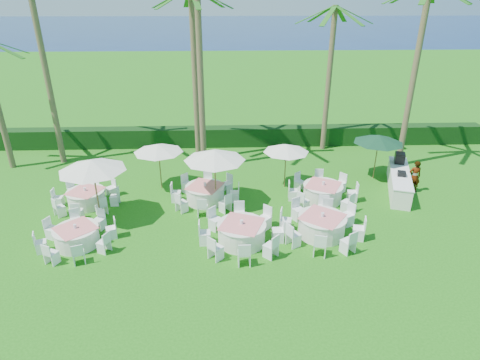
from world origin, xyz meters
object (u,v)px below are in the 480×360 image
at_px(banquet_table_a, 77,236).
at_px(banquet_table_b, 242,233).
at_px(staff_person, 414,177).
at_px(umbrella_a, 92,165).
at_px(buffet_table, 399,180).
at_px(umbrella_b, 215,155).
at_px(umbrella_d, 286,148).
at_px(banquet_table_f, 323,192).
at_px(umbrella_green, 379,139).
at_px(banquet_table_d, 86,198).
at_px(banquet_table_e, 205,193).
at_px(banquet_table_c, 322,225).
at_px(umbrella_c, 158,148).

distance_m(banquet_table_a, banquet_table_b, 6.44).
height_order(banquet_table_b, staff_person, staff_person).
distance_m(banquet_table_a, umbrella_a, 2.93).
distance_m(umbrella_a, buffet_table, 14.47).
height_order(banquet_table_a, umbrella_b, umbrella_b).
height_order(umbrella_a, umbrella_d, umbrella_a).
relative_size(banquet_table_f, umbrella_d, 1.42).
bearing_deg(umbrella_green, umbrella_d, -169.90).
relative_size(umbrella_green, staff_person, 1.55).
relative_size(banquet_table_d, staff_person, 1.82).
bearing_deg(banquet_table_d, umbrella_d, 9.70).
bearing_deg(banquet_table_b, banquet_table_f, 40.52).
height_order(umbrella_a, umbrella_green, umbrella_a).
distance_m(banquet_table_d, buffet_table, 15.14).
relative_size(banquet_table_a, banquet_table_d, 0.98).
xyz_separation_m(umbrella_b, umbrella_green, (8.37, 2.67, -0.27)).
xyz_separation_m(banquet_table_b, banquet_table_f, (4.00, 3.41, -0.01)).
distance_m(banquet_table_b, banquet_table_d, 7.82).
relative_size(banquet_table_e, umbrella_green, 1.26).
relative_size(banquet_table_b, umbrella_a, 1.18).
xyz_separation_m(umbrella_a, staff_person, (14.77, 2.17, -1.77)).
height_order(banquet_table_c, banquet_table_d, banquet_table_c).
bearing_deg(staff_person, umbrella_a, 11.05).
xyz_separation_m(banquet_table_f, umbrella_c, (-7.85, 1.64, 1.74)).
bearing_deg(umbrella_c, banquet_table_b, -52.69).
bearing_deg(banquet_table_e, banquet_table_a, -144.70).
bearing_deg(umbrella_c, umbrella_green, 4.01).
height_order(banquet_table_b, umbrella_d, umbrella_d).
bearing_deg(umbrella_d, staff_person, -7.26).
distance_m(banquet_table_e, umbrella_a, 5.24).
bearing_deg(umbrella_b, banquet_table_d, 178.34).
xyz_separation_m(umbrella_d, staff_person, (6.29, -0.80, -1.28)).
relative_size(umbrella_c, staff_person, 1.47).
relative_size(banquet_table_c, staff_person, 2.05).
bearing_deg(umbrella_d, banquet_table_d, -170.30).
bearing_deg(buffet_table, umbrella_green, 116.45).
distance_m(banquet_table_f, umbrella_c, 8.20).
bearing_deg(buffet_table, banquet_table_e, -175.11).
distance_m(umbrella_b, umbrella_d, 3.92).
distance_m(umbrella_d, buffet_table, 5.89).
relative_size(banquet_table_c, banquet_table_f, 1.03).
bearing_deg(banquet_table_b, staff_person, 25.59).
xyz_separation_m(banquet_table_a, banquet_table_c, (9.72, 0.34, 0.05)).
xyz_separation_m(umbrella_a, umbrella_b, (5.01, 1.18, -0.11)).
bearing_deg(banquet_table_a, umbrella_b, 29.90).
bearing_deg(banquet_table_d, banquet_table_a, -79.15).
bearing_deg(umbrella_a, banquet_table_a, -100.77).
bearing_deg(banquet_table_c, banquet_table_e, 147.32).
height_order(umbrella_d, buffet_table, umbrella_d).
distance_m(umbrella_c, umbrella_d, 6.25).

